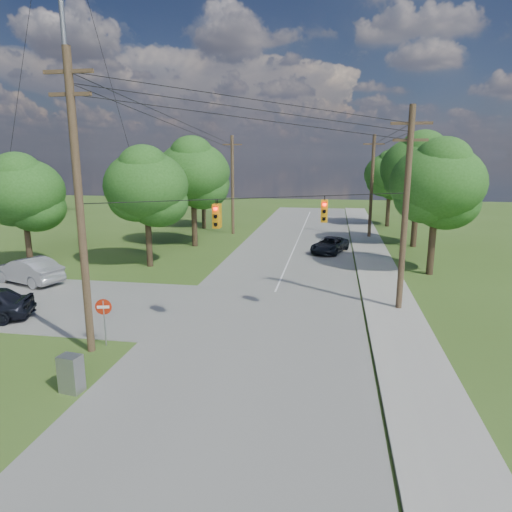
% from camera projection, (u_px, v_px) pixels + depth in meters
% --- Properties ---
extents(ground, '(140.00, 140.00, 0.00)m').
position_uv_depth(ground, '(194.00, 363.00, 18.13)').
color(ground, '#3A571D').
rests_on(ground, ground).
extents(main_road, '(10.00, 100.00, 0.03)m').
position_uv_depth(main_road, '(262.00, 321.00, 22.61)').
color(main_road, gray).
rests_on(main_road, ground).
extents(sidewalk_east, '(2.60, 100.00, 0.12)m').
position_uv_depth(sidewalk_east, '(403.00, 329.00, 21.51)').
color(sidewalk_east, '#9E9D94').
rests_on(sidewalk_east, ground).
extents(pole_sw, '(2.00, 0.32, 12.00)m').
position_uv_depth(pole_sw, '(79.00, 203.00, 17.91)').
color(pole_sw, brown).
rests_on(pole_sw, ground).
extents(pole_ne, '(2.00, 0.32, 10.50)m').
position_uv_depth(pole_ne, '(406.00, 207.00, 23.19)').
color(pole_ne, brown).
rests_on(pole_ne, ground).
extents(pole_north_e, '(2.00, 0.32, 10.00)m').
position_uv_depth(pole_north_e, '(372.00, 186.00, 44.44)').
color(pole_north_e, brown).
rests_on(pole_north_e, ground).
extents(pole_north_w, '(2.00, 0.32, 10.00)m').
position_uv_depth(pole_north_w, '(233.00, 184.00, 46.70)').
color(pole_north_w, brown).
rests_on(pole_north_w, ground).
extents(power_lines, '(13.93, 29.62, 4.93)m').
position_uv_depth(power_lines, '(272.00, 136.00, 27.01)').
color(power_lines, black).
rests_on(power_lines, ground).
extents(traffic_signals, '(4.91, 3.27, 1.05)m').
position_uv_depth(traffic_signals, '(273.00, 213.00, 20.78)').
color(traffic_signals, orange).
rests_on(traffic_signals, ground).
extents(radio_mast, '(0.70, 0.70, 45.00)m').
position_uv_depth(radio_mast, '(65.00, 48.00, 62.74)').
color(radio_mast, gray).
rests_on(radio_mast, ground).
extents(tree_w_near, '(6.00, 6.00, 8.40)m').
position_uv_depth(tree_w_near, '(146.00, 186.00, 32.58)').
color(tree_w_near, '#423221').
rests_on(tree_w_near, ground).
extents(tree_w_mid, '(6.40, 6.40, 9.22)m').
position_uv_depth(tree_w_mid, '(193.00, 172.00, 39.98)').
color(tree_w_mid, '#423221').
rests_on(tree_w_mid, ground).
extents(tree_w_far, '(6.00, 6.00, 8.73)m').
position_uv_depth(tree_w_far, '(203.00, 172.00, 50.00)').
color(tree_w_far, '#423221').
rests_on(tree_w_far, ground).
extents(tree_e_near, '(6.20, 6.20, 8.81)m').
position_uv_depth(tree_e_near, '(437.00, 183.00, 30.22)').
color(tree_e_near, '#423221').
rests_on(tree_e_near, ground).
extents(tree_e_mid, '(6.60, 6.60, 9.64)m').
position_uv_depth(tree_e_mid, '(419.00, 169.00, 39.62)').
color(tree_e_mid, '#423221').
rests_on(tree_e_mid, ground).
extents(tree_e_far, '(5.80, 5.80, 8.32)m').
position_uv_depth(tree_e_far, '(390.00, 174.00, 51.54)').
color(tree_e_far, '#423221').
rests_on(tree_e_far, ground).
extents(tree_cross_n, '(5.60, 5.60, 7.91)m').
position_uv_depth(tree_cross_n, '(23.00, 192.00, 31.55)').
color(tree_cross_n, '#423221').
rests_on(tree_cross_n, ground).
extents(car_cross_silver, '(5.38, 3.33, 1.67)m').
position_uv_depth(car_cross_silver, '(28.00, 270.00, 29.15)').
color(car_cross_silver, '#A5A7AC').
rests_on(car_cross_silver, cross_road).
extents(car_main_north, '(3.53, 5.07, 1.28)m').
position_uv_depth(car_main_north, '(330.00, 245.00, 38.36)').
color(car_main_north, black).
rests_on(car_main_north, main_road).
extents(control_cabinet, '(0.82, 0.64, 1.35)m').
position_uv_depth(control_cabinet, '(71.00, 374.00, 15.79)').
color(control_cabinet, gray).
rests_on(control_cabinet, ground).
extents(do_not_enter_sign, '(0.69, 0.20, 2.11)m').
position_uv_depth(do_not_enter_sign, '(104.00, 311.00, 19.44)').
color(do_not_enter_sign, gray).
rests_on(do_not_enter_sign, ground).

